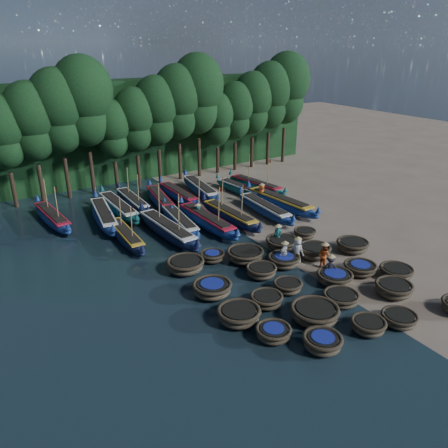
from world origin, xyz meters
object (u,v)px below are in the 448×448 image
coracle_15 (212,288)px  coracle_18 (314,251)px  coracle_1 (322,342)px  long_boat_14 (178,194)px  coracle_5 (273,332)px  long_boat_11 (118,207)px  fisherman_2 (324,255)px  long_boat_15 (200,189)px  long_boat_10 (104,215)px  coracle_9 (396,272)px  coracle_10 (239,315)px  fisherman_4 (284,253)px  long_boat_6 (230,215)px  coracle_19 (353,245)px  long_boat_4 (180,221)px  long_boat_3 (167,229)px  long_boat_2 (126,235)px  coracle_11 (266,300)px  fisherman_5 (198,213)px  coracle_8 (394,288)px  long_boat_5 (207,220)px  coracle_24 (305,233)px  long_boat_7 (265,208)px  fisherman_3 (330,266)px  long_boat_8 (280,202)px  coracle_22 (245,255)px  coracle_21 (212,256)px  coracle_3 (399,319)px  coracle_14 (360,268)px  coracle_17 (284,260)px  fisherman_1 (278,235)px  coracle_7 (341,298)px  coracle_20 (186,265)px  long_boat_17 (256,185)px  fisherman_6 (262,193)px  coracle_6 (315,313)px  coracle_2 (368,325)px  long_boat_12 (133,201)px  long_boat_16 (240,189)px  fisherman_0 (297,250)px  coracle_23 (282,243)px  long_boat_13 (160,199)px  coracle_13 (335,277)px  coracle_12 (288,286)px

coracle_15 → coracle_18: coracle_18 is taller
coracle_1 → long_boat_14: size_ratio=0.25×
coracle_5 → long_boat_14: size_ratio=0.26×
long_boat_11 → fisherman_2: bearing=-64.6°
long_boat_15 → long_boat_10: bearing=-161.3°
coracle_9 → coracle_10: 10.93m
fisherman_4 → long_boat_6: bearing=62.9°
coracle_19 → long_boat_4: (-8.27, 10.14, 0.07)m
coracle_9 → long_boat_3: long_boat_3 is taller
coracle_18 → long_boat_2: bearing=137.6°
long_boat_3 → long_boat_14: bearing=54.7°
coracle_11 → fisherman_5: 13.00m
coracle_8 → long_boat_5: (-4.16, 14.28, 0.15)m
coracle_5 → coracle_18: bearing=35.6°
long_boat_3 → coracle_24: bearing=-36.4°
long_boat_7 → fisherman_3: size_ratio=4.76×
coracle_24 → fisherman_3: fisherman_3 is taller
coracle_8 → coracle_19: 5.78m
coracle_18 → long_boat_8: bearing=65.5°
coracle_8 → fisherman_3: bearing=116.6°
coracle_22 → long_boat_10: bearing=116.7°
coracle_5 → long_boat_4: size_ratio=0.26×
coracle_18 → coracle_24: (1.58, 2.72, -0.10)m
long_boat_7 → long_boat_14: (-4.48, 7.22, -0.03)m
coracle_21 → long_boat_6: long_boat_6 is taller
coracle_3 → long_boat_8: bearing=71.8°
coracle_8 → coracle_14: coracle_8 is taller
coracle_17 → long_boat_11: 15.88m
coracle_14 → coracle_19: 3.23m
long_boat_14 → fisherman_1: (1.48, -12.77, 0.42)m
coracle_7 → coracle_20: 9.63m
long_boat_17 → coracle_22: bearing=-137.1°
coracle_1 → fisherman_6: size_ratio=1.00×
coracle_19 → coracle_6: bearing=-148.9°
long_boat_5 → fisherman_3: size_ratio=5.04×
long_boat_5 → coracle_2: bearing=-91.1°
long_boat_8 → long_boat_12: size_ratio=1.17×
long_boat_7 → long_boat_14: bearing=124.8°
coracle_11 → long_boat_16: size_ratio=0.30×
coracle_7 → coracle_19: bearing=38.0°
fisherman_0 → long_boat_17: bearing=-45.6°
coracle_15 → coracle_22: size_ratio=0.88×
long_boat_4 → coracle_1: bearing=-87.1°
coracle_18 → coracle_23: size_ratio=1.06×
long_boat_7 → long_boat_10: size_ratio=0.96×
coracle_1 → long_boat_3: size_ratio=0.22×
long_boat_2 → long_boat_13: 7.96m
coracle_20 → fisherman_0: (6.78, -2.74, 0.46)m
coracle_13 → coracle_12: bearing=166.0°
long_boat_14 → fisherman_4: fisherman_4 is taller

